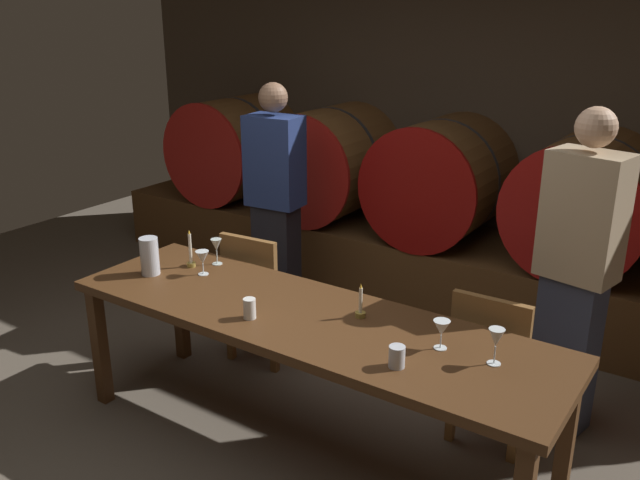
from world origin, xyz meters
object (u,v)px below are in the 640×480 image
Objects in this scene: pitcher at (150,256)px; cup_left at (250,308)px; wine_barrel_left at (331,162)px; cup_right at (397,357)px; guest_right at (576,273)px; wine_barrel_center at (442,179)px; candle_left at (191,256)px; dining_table at (306,328)px; wine_barrel_right at (587,202)px; chair_left at (259,290)px; candle_right at (360,308)px; chair_right at (493,360)px; wine_glass_center_right at (441,329)px; wine_glass_far_left at (216,246)px; wine_barrel_far_left at (236,148)px; wine_glass_center_left at (202,258)px; guest_left at (275,203)px; wine_glass_far_right at (496,339)px.

cup_left is at bearing -8.34° from pitcher.
cup_right is (1.87, -2.33, -0.15)m from wine_barrel_left.
guest_right reaches higher than cup_right.
guest_right reaches higher than pitcher.
candle_left is (-0.68, -1.98, -0.14)m from wine_barrel_center.
dining_table is at bearing 54.13° from guest_right.
chair_left is at bearing -135.88° from wine_barrel_right.
candle_right is (1.49, -2.00, -0.15)m from wine_barrel_left.
wine_barrel_right is 2.64m from candle_left.
candle_left is (-0.14, -0.44, 0.34)m from chair_left.
guest_right is at bearing 22.18° from candle_left.
wine_glass_center_right is (-0.08, -0.51, 0.38)m from chair_right.
candle_right is 1.14× the size of wine_glass_far_left.
guest_right is at bearing -173.66° from chair_left.
guest_right is (0.27, 0.38, 0.42)m from chair_right.
candle_right is at bearing 35.60° from cup_left.
candle_right reaches higher than cup_left.
chair_right is (3.07, -1.56, -0.48)m from wine_barrel_far_left.
wine_barrel_left reaches higher than candle_right.
wine_barrel_right reaches higher than candle_left.
wine_barrel_left reaches higher than wine_glass_center_left.
guest_right is 18.19× the size of cup_right.
cup_right is (1.65, -0.13, -0.06)m from pitcher.
pitcher reaches higher than wine_glass_far_left.
wine_barrel_center is at bearing 91.13° from cup_left.
wine_barrel_center is 0.35× the size of dining_table.
dining_table is at bearing 138.23° from chair_left.
wine_barrel_left is at bearing 180.00° from wine_barrel_center.
cup_left is (-1.25, -1.14, -0.09)m from guest_right.
wine_barrel_right is at bearing -157.40° from guest_left.
dining_table is at bearing -43.00° from wine_barrel_far_left.
wine_barrel_far_left is 3.14m from dining_table.
guest_left is (-0.29, 0.56, 0.40)m from chair_left.
chair_right is 1.29m from cup_left.
guest_left reaches higher than chair_right.
wine_barrel_right is (3.09, 0.00, 0.00)m from wine_barrel_far_left.
wine_barrel_right is 2.08m from wine_glass_far_right.
wine_glass_center_right is at bearing -65.31° from wine_barrel_center.
wine_barrel_left is 2.61m from chair_right.
candle_left is at bearing -80.75° from wine_barrel_left.
candle_left reaches higher than wine_glass_center_left.
wine_glass_far_right is at bearing 146.79° from guest_left.
cup_right is (-0.17, -0.77, 0.33)m from chair_right.
wine_barrel_right is (2.06, 0.00, 0.00)m from wine_barrel_left.
wine_barrel_center is at bearing 0.00° from wine_barrel_left.
wine_barrel_center reaches higher than wine_glass_far_left.
wine_barrel_right reaches higher than chair_right.
chair_left is at bearing 150.73° from cup_right.
chair_left is 0.80m from pitcher.
wine_barrel_far_left is at bearing 119.54° from pitcher.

